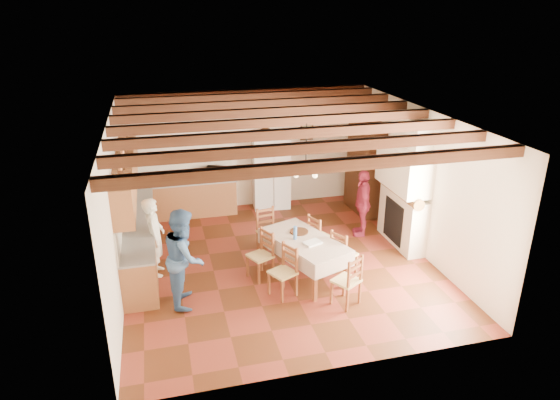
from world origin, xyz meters
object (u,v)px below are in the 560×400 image
object	(u,v)px
microwave	(216,173)
person_woman_red	(362,203)
hutch	(366,167)
dining_table	(304,243)
chair_right_near	(344,253)
chair_left_near	(283,272)
chair_end_far	(269,232)
person_man	(155,237)
person_woman_blue	(185,257)
chair_end_near	(346,280)
chair_left_far	(260,255)
refrigerator	(270,172)
chair_right_far	(320,236)

from	to	relation	value
microwave	person_woman_red	bearing A→B (deg)	-15.59
hutch	dining_table	bearing A→B (deg)	-134.40
microwave	chair_right_near	bearing A→B (deg)	-43.14
chair_left_near	chair_end_far	size ratio (longest dim) A/B	1.00
dining_table	person_man	distance (m)	2.85
hutch	person_woman_blue	size ratio (longest dim) A/B	1.32
person_woman_blue	chair_end_near	bearing A→B (deg)	-98.94
chair_left_far	person_woman_red	distance (m)	2.96
hutch	person_woman_red	size ratio (longest dim) A/B	1.51
chair_end_near	chair_end_far	xyz separation A→B (m)	(-0.86, 2.22, 0.00)
chair_left_near	person_woman_blue	size ratio (longest dim) A/B	0.55
refrigerator	hutch	size ratio (longest dim) A/B	0.79
hutch	dining_table	xyz separation A→B (m)	(-2.41, -2.76, -0.45)
hutch	chair_left_near	xyz separation A→B (m)	(-2.98, -3.33, -0.68)
chair_end_far	person_woman_red	world-z (taller)	person_woman_red
hutch	chair_right_far	size ratio (longest dim) A/B	2.41
chair_right_near	chair_end_far	world-z (taller)	same
refrigerator	chair_right_near	world-z (taller)	refrigerator
chair_left_far	refrigerator	bearing A→B (deg)	138.72
chair_right_far	person_woman_red	world-z (taller)	person_woman_red
refrigerator	person_man	distance (m)	4.11
chair_left_far	person_woman_red	xyz separation A→B (m)	(2.63, 1.32, 0.29)
refrigerator	microwave	size ratio (longest dim) A/B	3.63
refrigerator	chair_end_far	xyz separation A→B (m)	(-0.64, -2.55, -0.43)
person_man	microwave	distance (m)	3.18
chair_left_near	chair_right_near	xyz separation A→B (m)	(1.32, 0.40, 0.00)
hutch	chair_left_far	world-z (taller)	hutch
chair_end_near	person_woman_red	distance (m)	2.93
chair_left_far	person_woman_blue	bearing A→B (deg)	-96.33
chair_right_near	chair_left_near	bearing A→B (deg)	79.06
dining_table	person_woman_blue	xyz separation A→B (m)	(-2.25, -0.33, 0.17)
chair_left_near	chair_end_near	distance (m)	1.13
chair_left_near	microwave	world-z (taller)	microwave
chair_end_far	person_man	bearing A→B (deg)	176.33
chair_end_near	person_woman_blue	xyz separation A→B (m)	(-2.68, 0.77, 0.40)
chair_right_near	dining_table	bearing A→B (deg)	49.80
refrigerator	chair_end_near	bearing A→B (deg)	-83.69
microwave	person_woman_blue	bearing A→B (deg)	-85.79
chair_end_near	person_woman_blue	world-z (taller)	person_woman_blue
chair_end_near	chair_end_far	bearing A→B (deg)	-100.44
chair_right_far	person_woman_blue	world-z (taller)	person_woman_blue
person_woman_blue	microwave	bearing A→B (deg)	-8.10
chair_left_far	microwave	bearing A→B (deg)	161.10
chair_right_far	microwave	distance (m)	3.44
chair_left_near	person_man	distance (m)	2.58
dining_table	chair_right_near	bearing A→B (deg)	-12.15
chair_right_near	person_woman_red	world-z (taller)	person_woman_red
person_man	person_woman_blue	world-z (taller)	person_woman_blue
chair_right_far	person_man	size ratio (longest dim) A/B	0.61
chair_right_far	chair_end_near	distance (m)	1.74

